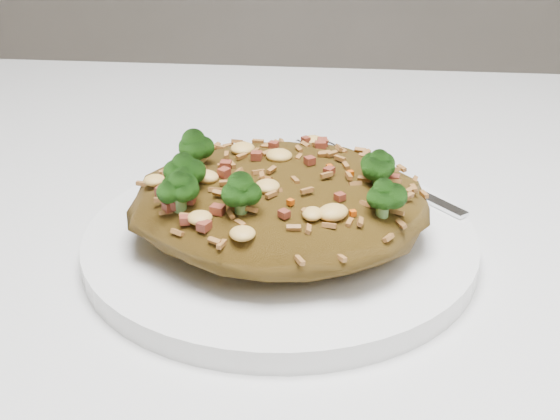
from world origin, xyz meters
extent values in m
cube|color=silver|center=(0.00, 0.00, 0.73)|extent=(1.20, 0.80, 0.04)
cylinder|color=white|center=(0.01, 0.01, 0.76)|extent=(0.24, 0.24, 0.01)
ellipsoid|color=brown|center=(0.01, 0.01, 0.78)|extent=(0.18, 0.16, 0.04)
ellipsoid|color=#113C08|center=(-0.04, -0.03, 0.81)|extent=(0.02, 0.02, 0.02)
ellipsoid|color=#113C08|center=(-0.04, -0.01, 0.81)|extent=(0.02, 0.02, 0.02)
ellipsoid|color=#113C08|center=(-0.04, 0.02, 0.81)|extent=(0.02, 0.02, 0.02)
ellipsoid|color=#113C08|center=(0.00, -0.04, 0.81)|extent=(0.02, 0.02, 0.02)
ellipsoid|color=#113C08|center=(0.07, 0.01, 0.81)|extent=(0.02, 0.02, 0.02)
ellipsoid|color=#113C08|center=(0.07, -0.02, 0.81)|extent=(0.02, 0.02, 0.02)
cube|color=silver|center=(0.10, 0.06, 0.77)|extent=(0.07, 0.08, 0.00)
cube|color=silver|center=(0.04, 0.14, 0.77)|extent=(0.04, 0.04, 0.00)
camera|label=1|loc=(0.05, -0.40, 0.99)|focal=50.00mm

